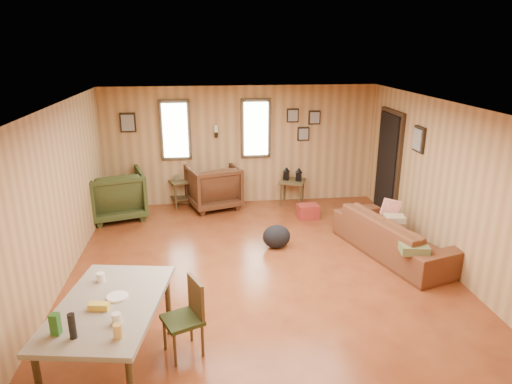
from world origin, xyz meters
TOP-DOWN VIEW (x-y plane):
  - room at (0.17, 0.27)m, footprint 5.54×6.04m
  - sofa at (2.16, 0.19)m, footprint 1.24×2.28m
  - recliner_brown at (-0.59, 2.71)m, footprint 1.16×1.12m
  - recliner_green at (-2.43, 2.35)m, footprint 1.21×1.17m
  - end_table at (-1.22, 2.96)m, footprint 0.64×0.62m
  - side_table at (1.02, 2.71)m, footprint 0.64×0.64m
  - cooler at (1.17, 1.87)m, footprint 0.41×0.31m
  - backpack at (0.36, 0.64)m, footprint 0.55×0.49m
  - sofa_pillows at (2.19, 0.01)m, footprint 0.62×1.64m
  - dining_table at (-1.73, -2.12)m, footprint 1.19×1.70m
  - dining_chair at (-0.99, -1.85)m, footprint 0.50×0.50m

SIDE VIEW (x-z plane):
  - cooler at x=1.17m, z-range 0.00..0.27m
  - backpack at x=0.36m, z-range 0.00..0.39m
  - end_table at x=-1.22m, z-range 0.04..0.69m
  - sofa at x=2.16m, z-range 0.00..0.85m
  - dining_chair at x=-0.99m, z-range 0.05..0.90m
  - recliner_brown at x=-0.59m, z-range 0.00..0.97m
  - sofa_pillows at x=2.19m, z-range 0.33..0.66m
  - recliner_green at x=-2.43m, z-range 0.00..1.02m
  - side_table at x=1.02m, z-range 0.14..0.93m
  - dining_table at x=-1.73m, z-range 0.21..1.25m
  - room at x=0.17m, z-range -0.02..2.43m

